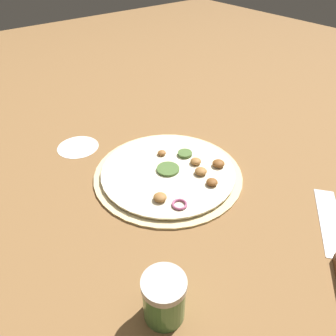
% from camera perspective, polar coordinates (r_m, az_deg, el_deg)
% --- Properties ---
extents(ground_plane, '(3.00, 3.00, 0.00)m').
position_cam_1_polar(ground_plane, '(0.75, 0.00, -1.19)').
color(ground_plane, brown).
extents(pizza, '(0.34, 0.34, 0.03)m').
position_cam_1_polar(pizza, '(0.75, 0.18, -0.79)').
color(pizza, beige).
rests_on(pizza, ground_plane).
extents(spice_jar, '(0.06, 0.06, 0.08)m').
position_cam_1_polar(spice_jar, '(0.50, -0.70, -21.70)').
color(spice_jar, '#4C7F42').
rests_on(spice_jar, ground_plane).
extents(flour_patch, '(0.10, 0.10, 0.00)m').
position_cam_1_polar(flour_patch, '(0.88, -15.40, 3.56)').
color(flour_patch, white).
rests_on(flour_patch, ground_plane).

